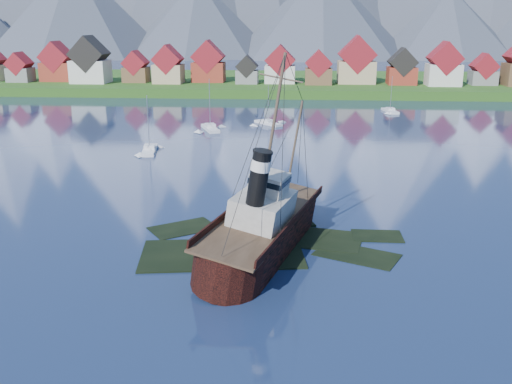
# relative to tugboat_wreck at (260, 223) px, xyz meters

# --- Properties ---
(ground) EXTENTS (1400.00, 1400.00, 0.00)m
(ground) POSITION_rel_tugboat_wreck_xyz_m (-1.07, -0.59, -2.97)
(ground) COLOR #192646
(ground) RESTS_ON ground
(shoal) EXTENTS (31.71, 21.24, 1.14)m
(shoal) POSITION_rel_tugboat_wreck_xyz_m (0.70, 1.56, -3.32)
(shoal) COLOR black
(shoal) RESTS_ON ground
(shore_bank) EXTENTS (600.00, 80.00, 3.20)m
(shore_bank) POSITION_rel_tugboat_wreck_xyz_m (-1.07, 169.41, -2.97)
(shore_bank) COLOR #224513
(shore_bank) RESTS_ON ground
(seawall) EXTENTS (600.00, 2.50, 2.00)m
(seawall) POSITION_rel_tugboat_wreck_xyz_m (-1.07, 131.41, -2.97)
(seawall) COLOR #3F3D38
(seawall) RESTS_ON ground
(town) EXTENTS (250.96, 16.69, 17.30)m
(town) POSITION_rel_tugboat_wreck_xyz_m (-34.19, 151.59, 6.01)
(town) COLOR maroon
(town) RESTS_ON ground
(tugboat_wreck) EXTENTS (6.93, 29.84, 23.65)m
(tugboat_wreck) POSITION_rel_tugboat_wreck_xyz_m (0.00, 0.00, 0.00)
(tugboat_wreck) COLOR black
(tugboat_wreck) RESTS_ON ground
(sailboat_a) EXTENTS (3.90, 9.87, 11.74)m
(sailboat_a) POSITION_rel_tugboat_wreck_xyz_m (-25.41, 48.26, -2.71)
(sailboat_a) COLOR silver
(sailboat_a) RESTS_ON ground
(sailboat_c) EXTENTS (5.92, 10.03, 12.66)m
(sailboat_c) POSITION_rel_tugboat_wreck_xyz_m (-16.94, 72.76, -2.69)
(sailboat_c) COLOR silver
(sailboat_c) RESTS_ON ground
(sailboat_e) EXTENTS (4.05, 9.41, 10.60)m
(sailboat_e) POSITION_rel_tugboat_wreck_xyz_m (30.27, 104.43, -2.74)
(sailboat_e) COLOR silver
(sailboat_e) RESTS_ON ground
(sailboat_f) EXTENTS (7.57, 8.31, 10.11)m
(sailboat_f) POSITION_rel_tugboat_wreck_xyz_m (-3.52, 81.55, -2.75)
(sailboat_f) COLOR silver
(sailboat_f) RESTS_ON ground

